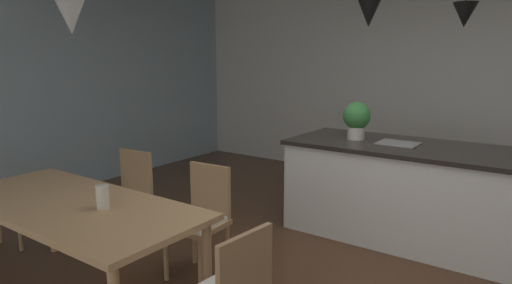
% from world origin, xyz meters
% --- Properties ---
extents(wall_back_kitchen, '(10.00, 0.12, 2.70)m').
position_xyz_m(wall_back_kitchen, '(0.00, 3.26, 1.35)').
color(wall_back_kitchen, silver).
rests_on(wall_back_kitchen, ground_plane).
extents(window_wall_left_glazing, '(0.06, 8.40, 2.70)m').
position_xyz_m(window_wall_left_glazing, '(-4.06, 0.00, 1.35)').
color(window_wall_left_glazing, '#9EB7C6').
rests_on(window_wall_left_glazing, ground_plane).
extents(dining_table, '(1.98, 0.86, 0.73)m').
position_xyz_m(dining_table, '(-1.52, -1.28, 0.67)').
color(dining_table, tan).
rests_on(dining_table, ground_plane).
extents(chair_far_right, '(0.42, 0.42, 0.87)m').
position_xyz_m(chair_far_right, '(-1.08, -0.48, 0.47)').
color(chair_far_right, '#A87F56').
rests_on(chair_far_right, ground_plane).
extents(chair_far_left, '(0.42, 0.42, 0.87)m').
position_xyz_m(chair_far_left, '(-1.97, -0.48, 0.47)').
color(chair_far_left, '#A87F56').
rests_on(chair_far_left, ground_plane).
extents(kitchen_island, '(2.12, 0.98, 0.91)m').
position_xyz_m(kitchen_island, '(-0.03, 1.19, 0.46)').
color(kitchen_island, silver).
rests_on(kitchen_island, ground_plane).
extents(pendant_over_table, '(0.23, 0.23, 0.86)m').
position_xyz_m(pendant_over_table, '(-1.43, -1.23, 1.97)').
color(pendant_over_table, black).
extents(pendant_over_island_main, '(0.21, 0.21, 0.72)m').
position_xyz_m(pendant_over_island_main, '(-0.44, 1.19, 2.10)').
color(pendant_over_island_main, black).
extents(pendant_over_island_aux, '(0.20, 0.20, 0.76)m').
position_xyz_m(pendant_over_island_aux, '(0.38, 1.19, 2.04)').
color(pendant_over_island_aux, black).
extents(potted_plant_on_island, '(0.27, 0.27, 0.37)m').
position_xyz_m(potted_plant_on_island, '(-0.52, 1.19, 1.11)').
color(potted_plant_on_island, beige).
rests_on(potted_plant_on_island, kitchen_island).
extents(vase_on_dining_table, '(0.08, 0.08, 0.15)m').
position_xyz_m(vase_on_dining_table, '(-1.24, -1.23, 0.81)').
color(vase_on_dining_table, silver).
rests_on(vase_on_dining_table, dining_table).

